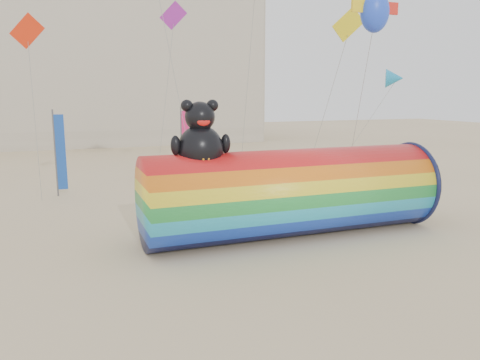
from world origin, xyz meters
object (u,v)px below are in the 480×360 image
object	(u,v)px
kite_handler	(371,198)
fabric_bundle	(382,215)
hotel_building	(8,58)
windsock_assembly	(292,190)

from	to	relation	value
kite_handler	fabric_bundle	xyz separation A→B (m)	(0.02, -0.92, -0.67)
hotel_building	fabric_bundle	world-z (taller)	hotel_building
hotel_building	kite_handler	bearing A→B (deg)	-65.51
windsock_assembly	fabric_bundle	xyz separation A→B (m)	(5.42, 0.75, -1.80)
hotel_building	kite_handler	size ratio (longest dim) A/B	35.90
kite_handler	fabric_bundle	distance (m)	1.14
windsock_assembly	hotel_building	bearing A→B (deg)	107.74
kite_handler	fabric_bundle	bearing A→B (deg)	87.97
kite_handler	fabric_bundle	size ratio (longest dim) A/B	0.64
windsock_assembly	fabric_bundle	distance (m)	5.76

